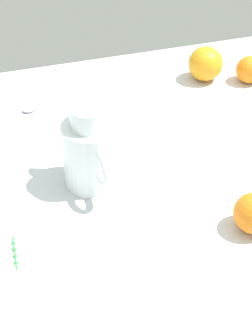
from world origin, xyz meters
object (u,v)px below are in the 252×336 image
at_px(spoon, 46,105).
at_px(loose_orange_1, 205,64).
at_px(loose_orange_2, 250,70).
at_px(juice_pitcher, 91,154).

bearing_deg(spoon, loose_orange_1, 0.87).
xyz_separation_m(loose_orange_2, spoon, (-0.49, 0.04, -0.03)).
relative_size(juice_pitcher, spoon, 1.00).
bearing_deg(loose_orange_2, loose_orange_1, 155.19).
xyz_separation_m(loose_orange_1, loose_orange_2, (0.10, -0.04, -0.01)).
height_order(juice_pitcher, spoon, juice_pitcher).
relative_size(juice_pitcher, loose_orange_1, 2.01).
bearing_deg(loose_orange_1, spoon, -179.13).
bearing_deg(juice_pitcher, loose_orange_1, 38.87).
height_order(loose_orange_1, spoon, loose_orange_1).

